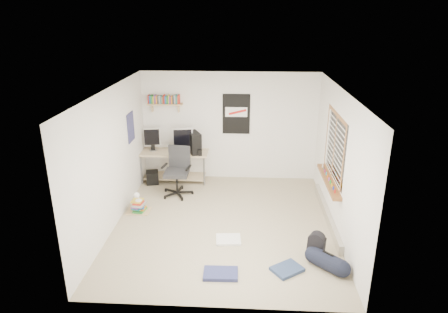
# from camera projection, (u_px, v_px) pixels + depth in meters

# --- Properties ---
(floor) EXTENTS (4.00, 4.50, 0.01)m
(floor) POSITION_uv_depth(u_px,v_px,m) (224.00, 224.00, 7.45)
(floor) COLOR gray
(floor) RESTS_ON ground
(ceiling) EXTENTS (4.00, 4.50, 0.01)m
(ceiling) POSITION_uv_depth(u_px,v_px,m) (224.00, 90.00, 6.60)
(ceiling) COLOR white
(ceiling) RESTS_ON ground
(back_wall) EXTENTS (4.00, 0.01, 2.50)m
(back_wall) POSITION_uv_depth(u_px,v_px,m) (230.00, 127.00, 9.14)
(back_wall) COLOR silver
(back_wall) RESTS_ON ground
(left_wall) EXTENTS (0.01, 4.50, 2.50)m
(left_wall) POSITION_uv_depth(u_px,v_px,m) (112.00, 159.00, 7.13)
(left_wall) COLOR silver
(left_wall) RESTS_ON ground
(right_wall) EXTENTS (0.01, 4.50, 2.50)m
(right_wall) POSITION_uv_depth(u_px,v_px,m) (339.00, 163.00, 6.92)
(right_wall) COLOR silver
(right_wall) RESTS_ON ground
(desk) EXTENTS (1.67, 1.01, 0.71)m
(desk) POSITION_uv_depth(u_px,v_px,m) (175.00, 165.00, 9.27)
(desk) COLOR tan
(desk) RESTS_ON floor
(monitor_left) EXTENTS (0.39, 0.16, 0.42)m
(monitor_left) POSITION_uv_depth(u_px,v_px,m) (153.00, 142.00, 9.11)
(monitor_left) COLOR #A0A0A5
(monitor_left) RESTS_ON desk
(monitor_right) EXTENTS (0.45, 0.18, 0.48)m
(monitor_right) POSITION_uv_depth(u_px,v_px,m) (183.00, 144.00, 8.90)
(monitor_right) COLOR #B5B6BB
(monitor_right) RESTS_ON desk
(pc_tower) EXTENTS (0.40, 0.52, 0.49)m
(pc_tower) POSITION_uv_depth(u_px,v_px,m) (194.00, 143.00, 8.97)
(pc_tower) COLOR black
(pc_tower) RESTS_ON desk
(keyboard) EXTENTS (0.38, 0.16, 0.02)m
(keyboard) POSITION_uv_depth(u_px,v_px,m) (180.00, 153.00, 9.03)
(keyboard) COLOR black
(keyboard) RESTS_ON desk
(speaker_left) EXTENTS (0.11, 0.11, 0.17)m
(speaker_left) POSITION_uv_depth(u_px,v_px,m) (153.00, 147.00, 9.15)
(speaker_left) COLOR black
(speaker_left) RESTS_ON desk
(speaker_right) EXTENTS (0.09, 0.09, 0.16)m
(speaker_right) POSITION_uv_depth(u_px,v_px,m) (200.00, 153.00, 8.83)
(speaker_right) COLOR black
(speaker_right) RESTS_ON desk
(office_chair) EXTENTS (0.79, 0.79, 1.06)m
(office_chair) POSITION_uv_depth(u_px,v_px,m) (177.00, 174.00, 8.47)
(office_chair) COLOR #262629
(office_chair) RESTS_ON floor
(wall_shelf) EXTENTS (0.80, 0.22, 0.24)m
(wall_shelf) POSITION_uv_depth(u_px,v_px,m) (165.00, 104.00, 8.93)
(wall_shelf) COLOR tan
(wall_shelf) RESTS_ON back_wall
(poster_back_wall) EXTENTS (0.62, 0.03, 0.92)m
(poster_back_wall) POSITION_uv_depth(u_px,v_px,m) (236.00, 114.00, 9.01)
(poster_back_wall) COLOR black
(poster_back_wall) RESTS_ON back_wall
(poster_left_wall) EXTENTS (0.02, 0.42, 0.60)m
(poster_left_wall) POSITION_uv_depth(u_px,v_px,m) (131.00, 127.00, 8.17)
(poster_left_wall) COLOR navy
(poster_left_wall) RESTS_ON left_wall
(window) EXTENTS (0.10, 1.50, 1.26)m
(window) POSITION_uv_depth(u_px,v_px,m) (334.00, 147.00, 7.13)
(window) COLOR brown
(window) RESTS_ON right_wall
(baseboard_heater) EXTENTS (0.08, 2.50, 0.18)m
(baseboard_heater) POSITION_uv_depth(u_px,v_px,m) (327.00, 215.00, 7.60)
(baseboard_heater) COLOR #B7B2A8
(baseboard_heater) RESTS_ON floor
(backpack) EXTENTS (0.33, 0.30, 0.35)m
(backpack) POSITION_uv_depth(u_px,v_px,m) (316.00, 248.00, 6.33)
(backpack) COLOR black
(backpack) RESTS_ON floor
(duffel_bag) EXTENTS (0.37, 0.37, 0.52)m
(duffel_bag) POSITION_uv_depth(u_px,v_px,m) (327.00, 261.00, 6.09)
(duffel_bag) COLOR black
(duffel_bag) RESTS_ON floor
(tshirt) EXTENTS (0.45, 0.39, 0.04)m
(tshirt) POSITION_uv_depth(u_px,v_px,m) (228.00, 239.00, 6.90)
(tshirt) COLOR silver
(tshirt) RESTS_ON floor
(jeans_a) EXTENTS (0.52, 0.34, 0.06)m
(jeans_a) POSITION_uv_depth(u_px,v_px,m) (221.00, 274.00, 5.98)
(jeans_a) COLOR navy
(jeans_a) RESTS_ON floor
(jeans_b) EXTENTS (0.56, 0.53, 0.06)m
(jeans_b) POSITION_uv_depth(u_px,v_px,m) (287.00, 269.00, 6.09)
(jeans_b) COLOR navy
(jeans_b) RESTS_ON floor
(book_stack) EXTENTS (0.53, 0.46, 0.31)m
(book_stack) POSITION_uv_depth(u_px,v_px,m) (138.00, 204.00, 7.86)
(book_stack) COLOR brown
(book_stack) RESTS_ON floor
(desk_lamp) EXTENTS (0.16, 0.23, 0.21)m
(desk_lamp) POSITION_uv_depth(u_px,v_px,m) (138.00, 194.00, 7.76)
(desk_lamp) COLOR white
(desk_lamp) RESTS_ON book_stack
(subwoofer) EXTENTS (0.33, 0.33, 0.30)m
(subwoofer) POSITION_uv_depth(u_px,v_px,m) (152.00, 178.00, 9.16)
(subwoofer) COLOR black
(subwoofer) RESTS_ON floor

